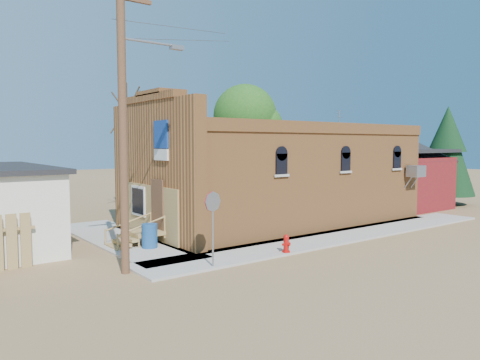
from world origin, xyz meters
TOP-DOWN VIEW (x-y plane):
  - ground at (0.00, 0.00)m, footprint 120.00×120.00m
  - sidewalk_south at (1.50, 0.90)m, footprint 19.00×2.20m
  - sidewalk_west at (-6.30, 6.00)m, footprint 2.60×10.00m
  - brick_bar at (1.64, 5.49)m, footprint 16.40×7.97m
  - red_shed at (11.50, 5.50)m, footprint 5.40×6.40m
  - utility_pole at (-8.14, 1.20)m, footprint 3.12×0.26m
  - tree_bare_near at (-3.00, 13.00)m, footprint 2.80×2.80m
  - tree_leafy at (6.00, 13.50)m, footprint 4.40×4.40m
  - evergreen_tree at (15.50, 4.00)m, footprint 3.60×3.60m
  - fire_hydrant at (-2.52, -0.00)m, footprint 0.38×0.36m
  - stop_sign at (-5.72, 0.00)m, footprint 0.66×0.19m
  - trash_barrel at (-6.14, 3.72)m, footprint 0.69×0.69m

SIDE VIEW (x-z plane):
  - ground at x=0.00m, z-range 0.00..0.00m
  - sidewalk_south at x=1.50m, z-range 0.00..0.08m
  - sidewalk_west at x=-6.30m, z-range 0.00..0.08m
  - fire_hydrant at x=-2.52m, z-range 0.08..0.74m
  - trash_barrel at x=-6.14m, z-range 0.08..0.99m
  - stop_sign at x=-5.72m, z-range 0.73..3.17m
  - red_shed at x=11.50m, z-range 0.12..4.42m
  - brick_bar at x=1.64m, z-range -0.81..5.49m
  - evergreen_tree at x=15.50m, z-range 0.46..6.96m
  - utility_pole at x=-8.14m, z-range 0.27..9.27m
  - tree_leafy at x=6.00m, z-range 1.86..10.01m
  - tree_bare_near at x=-3.00m, z-range 2.14..9.79m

